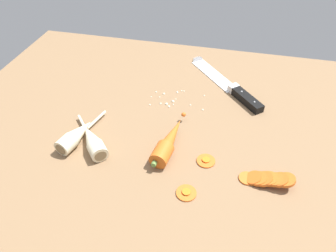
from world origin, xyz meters
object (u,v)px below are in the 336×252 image
Objects in this scene: chefs_knife at (222,80)px; carrot_slice_stack at (266,179)px; parsnip_front at (76,135)px; carrot_slice_stray_mid at (206,160)px; whole_carrot at (169,141)px; carrot_slice_stray_near at (186,192)px; parsnip_mid_left at (92,141)px.

carrot_slice_stack is at bearing -70.43° from chefs_knife.
carrot_slice_stray_mid is (31.84, 0.46, -1.62)cm from parsnip_front.
whole_carrot is 1.14× the size of parsnip_front.
chefs_knife reaches higher than carrot_slice_stray_near.
parsnip_mid_left is at bearing -127.71° from chefs_knife.
parsnip_front is 1.18× the size of parsnip_mid_left.
carrot_slice_stray_near is 10.28cm from carrot_slice_stray_mid.
chefs_knife is at bearing 89.69° from carrot_slice_stray_mid.
parsnip_front reaches higher than carrot_slice_stack.
whole_carrot is 22.64cm from parsnip_front.
carrot_slice_stray_near is at bearing -93.85° from chefs_knife.
whole_carrot is at bearing 12.05° from parsnip_mid_left.
carrot_slice_stack is at bearing -13.76° from whole_carrot.
whole_carrot is at bearing 7.28° from parsnip_front.
parsnip_front is (-22.45, -2.87, -0.12)cm from whole_carrot.
chefs_knife is 44.04cm from carrot_slice_stray_near.
parsnip_front and parsnip_mid_left have the same top height.
carrot_slice_stray_near is at bearing -157.44° from carrot_slice_stack.
carrot_slice_stack is 2.69× the size of carrot_slice_stray_mid.
carrot_slice_stray_mid is (2.78, 9.90, 0.00)cm from carrot_slice_stray_near.
parsnip_mid_left reaches higher than chefs_knife.
carrot_slice_stray_near is at bearing -17.99° from parsnip_front.
carrot_slice_stray_near and carrot_slice_stray_mid have the same top height.
parsnip_mid_left is at bearing -177.06° from carrot_slice_stray_mid.
chefs_knife is 6.56× the size of carrot_slice_stray_near.
carrot_slice_stray_mid is at bearing 166.67° from carrot_slice_stack.
carrot_slice_stack is at bearing -3.43° from parsnip_front.
carrot_slice_stray_mid is (-0.18, -34.04, -0.29)cm from chefs_knife.
parsnip_mid_left reaches higher than carrot_slice_stray_mid.
carrot_slice_stray_mid is at bearing -14.38° from whole_carrot.
chefs_knife is 39.50cm from carrot_slice_stack.
parsnip_mid_left is at bearing 160.81° from carrot_slice_stray_near.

